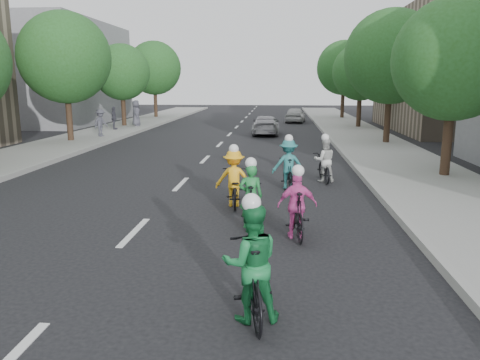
# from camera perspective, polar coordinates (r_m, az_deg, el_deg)

# --- Properties ---
(ground) EXTENTS (120.00, 120.00, 0.00)m
(ground) POSITION_cam_1_polar(r_m,az_deg,el_deg) (10.61, -12.79, -6.23)
(ground) COLOR black
(ground) RESTS_ON ground
(sidewalk_left) EXTENTS (4.00, 80.00, 0.15)m
(sidewalk_left) POSITION_cam_1_polar(r_m,az_deg,el_deg) (22.77, -24.61, 2.75)
(sidewalk_left) COLOR gray
(sidewalk_left) RESTS_ON ground
(curb_left) EXTENTS (0.18, 80.00, 0.18)m
(curb_left) POSITION_cam_1_polar(r_m,az_deg,el_deg) (21.88, -20.15, 2.81)
(curb_left) COLOR #999993
(curb_left) RESTS_ON ground
(sidewalk_right) EXTENTS (4.00, 80.00, 0.15)m
(sidewalk_right) POSITION_cam_1_polar(r_m,az_deg,el_deg) (20.44, 18.47, 2.30)
(sidewalk_right) COLOR gray
(sidewalk_right) RESTS_ON ground
(curb_right) EXTENTS (0.18, 80.00, 0.18)m
(curb_right) POSITION_cam_1_polar(r_m,az_deg,el_deg) (20.07, 13.06, 2.48)
(curb_right) COLOR #999993
(curb_right) RESTS_ON ground
(bldg_sw) EXTENTS (10.00, 14.00, 8.00)m
(bldg_sw) POSITION_cam_1_polar(r_m,az_deg,el_deg) (42.21, -22.71, 11.94)
(bldg_sw) COLOR slate
(bldg_sw) RESTS_ON ground
(bldg_se) EXTENTS (10.00, 14.00, 8.00)m
(bldg_se) POSITION_cam_1_polar(r_m,az_deg,el_deg) (35.99, 26.31, 11.83)
(bldg_se) COLOR gray
(bldg_se) RESTS_ON ground
(tree_l_3) EXTENTS (4.80, 4.80, 6.93)m
(tree_l_3) POSITION_cam_1_polar(r_m,az_deg,el_deg) (27.13, -20.57, 13.78)
(tree_l_3) COLOR black
(tree_l_3) RESTS_ON ground
(tree_l_4) EXTENTS (4.00, 4.00, 5.97)m
(tree_l_4) POSITION_cam_1_polar(r_m,az_deg,el_deg) (35.48, -14.22, 12.62)
(tree_l_4) COLOR black
(tree_l_4) RESTS_ON ground
(tree_l_5) EXTENTS (4.80, 4.80, 6.93)m
(tree_l_5) POSITION_cam_1_polar(r_m,az_deg,el_deg) (44.11, -10.41, 13.27)
(tree_l_5) COLOR black
(tree_l_5) RESTS_ON ground
(tree_r_0) EXTENTS (4.00, 4.00, 5.97)m
(tree_r_0) POSITION_cam_1_polar(r_m,az_deg,el_deg) (17.18, 24.69, 13.20)
(tree_r_0) COLOR black
(tree_r_0) RESTS_ON ground
(tree_r_1) EXTENTS (4.80, 4.80, 6.93)m
(tree_r_1) POSITION_cam_1_polar(r_m,az_deg,el_deg) (25.86, 17.96, 14.09)
(tree_r_1) COLOR black
(tree_r_1) RESTS_ON ground
(tree_r_2) EXTENTS (4.00, 4.00, 5.97)m
(tree_r_2) POSITION_cam_1_polar(r_m,az_deg,el_deg) (34.68, 14.52, 12.64)
(tree_r_2) COLOR black
(tree_r_2) RESTS_ON ground
(tree_r_3) EXTENTS (4.80, 4.80, 6.93)m
(tree_r_3) POSITION_cam_1_polar(r_m,az_deg,el_deg) (43.59, 12.57, 13.21)
(tree_r_3) COLOR black
(tree_r_3) RESTS_ON ground
(cyclist_0) EXTENTS (1.07, 1.66, 1.69)m
(cyclist_0) POSITION_cam_1_polar(r_m,az_deg,el_deg) (14.49, 5.89, 1.49)
(cyclist_0) COLOR black
(cyclist_0) RESTS_ON ground
(cyclist_1) EXTENTS (0.57, 1.70, 1.62)m
(cyclist_1) POSITION_cam_1_polar(r_m,az_deg,el_deg) (10.59, 1.34, -2.71)
(cyclist_1) COLOR black
(cyclist_1) RESTS_ON ground
(cyclist_2) EXTENTS (0.87, 1.76, 1.57)m
(cyclist_2) POSITION_cam_1_polar(r_m,az_deg,el_deg) (9.97, 6.96, -3.63)
(cyclist_2) COLOR black
(cyclist_2) RESTS_ON ground
(cyclist_3) EXTENTS (0.91, 1.91, 1.80)m
(cyclist_3) POSITION_cam_1_polar(r_m,az_deg,el_deg) (6.56, 1.38, -11.07)
(cyclist_3) COLOR black
(cyclist_3) RESTS_ON ground
(cyclist_4) EXTENTS (1.03, 1.83, 1.66)m
(cyclist_4) POSITION_cam_1_polar(r_m,az_deg,el_deg) (12.43, -0.72, -0.41)
(cyclist_4) COLOR black
(cyclist_4) RESTS_ON ground
(cyclist_5) EXTENTS (0.76, 1.75, 1.60)m
(cyclist_5) POSITION_cam_1_polar(r_m,az_deg,el_deg) (15.77, 10.21, 1.87)
(cyclist_5) COLOR black
(cyclist_5) RESTS_ON ground
(follow_car_lead) EXTENTS (1.72, 4.11, 1.19)m
(follow_car_lead) POSITION_cam_1_polar(r_m,az_deg,el_deg) (29.79, 3.15, 6.69)
(follow_car_lead) COLOR #A5A4A9
(follow_car_lead) RESTS_ON ground
(follow_car_trail) EXTENTS (1.93, 3.81, 1.24)m
(follow_car_trail) POSITION_cam_1_polar(r_m,az_deg,el_deg) (39.36, 6.77, 7.91)
(follow_car_trail) COLOR silver
(follow_car_trail) RESTS_ON ground
(spectator_0) EXTENTS (0.92, 1.16, 1.58)m
(spectator_0) POSITION_cam_1_polar(r_m,az_deg,el_deg) (28.58, -16.62, 6.70)
(spectator_0) COLOR #4C4C59
(spectator_0) RESTS_ON sidewalk_left
(spectator_1) EXTENTS (0.53, 0.94, 1.51)m
(spectator_1) POSITION_cam_1_polar(r_m,az_deg,el_deg) (32.62, -15.11, 7.30)
(spectator_1) COLOR #454550
(spectator_1) RESTS_ON sidewalk_left
(spectator_2) EXTENTS (0.78, 1.01, 1.84)m
(spectator_2) POSITION_cam_1_polar(r_m,az_deg,el_deg) (34.99, -12.56, 7.97)
(spectator_2) COLOR #4E4E5B
(spectator_2) RESTS_ON sidewalk_left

